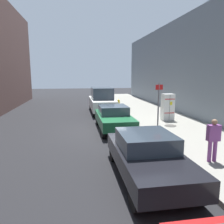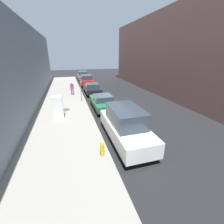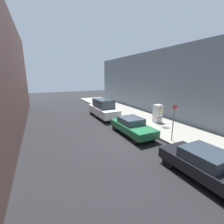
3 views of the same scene
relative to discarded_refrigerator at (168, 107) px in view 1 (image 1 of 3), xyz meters
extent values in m
plane|color=black|center=(4.72, 1.60, -1.06)|extent=(80.00, 80.00, 0.00)
cube|color=gray|center=(0.29, 1.60, -0.98)|extent=(4.76, 44.00, 0.17)
cube|color=white|center=(0.00, 0.00, 0.00)|extent=(0.77, 0.61, 1.79)
cube|color=black|center=(0.00, 0.31, 0.00)|extent=(0.01, 0.01, 1.70)
cube|color=yellow|center=(-0.10, 0.31, 0.29)|extent=(0.16, 0.01, 0.22)
cube|color=red|center=(0.00, 0.31, 0.57)|extent=(0.69, 0.01, 0.05)
cube|color=red|center=(0.00, 0.31, -0.36)|extent=(0.69, 0.01, 0.05)
cylinder|color=#47443F|center=(0.52, 1.70, -0.89)|extent=(0.70, 0.70, 0.02)
cylinder|color=slate|center=(2.21, 3.92, 0.45)|extent=(0.07, 0.07, 2.68)
cube|color=red|center=(2.21, 3.94, 1.59)|extent=(0.36, 0.02, 0.24)
cylinder|color=gold|center=(2.26, -5.81, -0.56)|extent=(0.22, 0.22, 0.68)
sphere|color=gold|center=(2.26, -5.81, -0.19)|extent=(0.20, 0.20, 0.20)
cylinder|color=#7A3D7F|center=(1.29, 7.12, -0.51)|extent=(0.14, 0.14, 0.77)
cylinder|color=#7A3D7F|center=(1.50, 7.12, -0.51)|extent=(0.14, 0.14, 0.77)
cube|color=#7A3D7F|center=(1.40, 7.12, 0.16)|extent=(0.45, 0.22, 0.57)
sphere|color=#8C664C|center=(1.40, 7.12, 0.55)|extent=(0.21, 0.21, 0.21)
cube|color=silver|center=(3.97, -4.58, -0.28)|extent=(1.91, 5.13, 0.85)
cube|color=#2D3842|center=(3.97, -4.58, 0.62)|extent=(1.68, 2.82, 0.95)
cylinder|color=black|center=(3.15, -2.63, -0.70)|extent=(0.22, 0.72, 0.72)
cylinder|color=black|center=(4.80, -2.63, -0.70)|extent=(0.22, 0.72, 0.72)
cylinder|color=black|center=(3.15, -6.53, -0.70)|extent=(0.22, 0.72, 0.72)
cylinder|color=black|center=(4.80, -6.53, -0.70)|extent=(0.22, 0.72, 0.72)
cube|color=#1E6038|center=(3.97, 1.44, -0.42)|extent=(1.84, 4.36, 0.55)
cube|color=#2D3842|center=(3.97, 1.23, 0.11)|extent=(1.62, 1.83, 0.50)
cylinder|color=black|center=(3.18, 3.01, -0.69)|extent=(0.22, 0.74, 0.74)
cylinder|color=black|center=(4.76, 3.01, -0.69)|extent=(0.22, 0.74, 0.74)
cylinder|color=black|center=(3.18, -0.12, -0.69)|extent=(0.22, 0.74, 0.74)
cylinder|color=black|center=(4.76, -0.12, -0.69)|extent=(0.22, 0.74, 0.74)
cube|color=black|center=(3.97, 7.64, -0.42)|extent=(1.89, 4.37, 0.55)
cube|color=#2D3842|center=(3.97, 7.42, 0.10)|extent=(1.66, 1.84, 0.50)
cylinder|color=black|center=(3.16, 9.21, -0.70)|extent=(0.22, 0.73, 0.73)
cylinder|color=black|center=(4.79, 9.21, -0.70)|extent=(0.22, 0.73, 0.73)
cylinder|color=black|center=(3.16, 6.07, -0.70)|extent=(0.22, 0.73, 0.73)
cylinder|color=black|center=(4.79, 6.07, -0.70)|extent=(0.22, 0.73, 0.73)
camera|label=1|loc=(6.13, 13.86, 2.18)|focal=35.00mm
camera|label=2|loc=(0.93, -12.03, 3.98)|focal=24.00mm
camera|label=3|loc=(10.57, 11.09, 3.62)|focal=24.00mm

